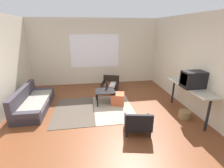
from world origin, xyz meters
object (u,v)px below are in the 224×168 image
at_px(coffee_table, 105,93).
at_px(glass_bottle, 107,85).
at_px(ottoman_orange, 118,99).
at_px(clay_vase, 183,78).
at_px(armchair_striped_foreground, 138,123).
at_px(couch, 33,103).
at_px(wicker_basket, 184,114).
at_px(armchair_by_window, 110,83).
at_px(console_shelf, 190,89).
at_px(crt_television, 193,79).

height_order(coffee_table, glass_bottle, glass_bottle).
relative_size(ottoman_orange, clay_vase, 1.29).
bearing_deg(clay_vase, armchair_striped_foreground, -148.75).
height_order(couch, wicker_basket, couch).
bearing_deg(coffee_table, armchair_by_window, 73.73).
distance_m(coffee_table, glass_bottle, 0.27).
distance_m(console_shelf, clay_vase, 0.42).
bearing_deg(glass_bottle, coffee_table, -115.47).
height_order(ottoman_orange, console_shelf, console_shelf).
xyz_separation_m(coffee_table, clay_vase, (2.16, -0.76, 0.62)).
height_order(console_shelf, glass_bottle, console_shelf).
bearing_deg(ottoman_orange, armchair_by_window, 91.41).
bearing_deg(clay_vase, couch, 171.54).
bearing_deg(clay_vase, armchair_by_window, 132.63).
relative_size(crt_television, wicker_basket, 1.87).
bearing_deg(ottoman_orange, glass_bottle, 133.12).
height_order(coffee_table, crt_television, crt_television).
bearing_deg(armchair_striped_foreground, coffee_table, 107.80).
xyz_separation_m(armchair_by_window, armchair_striped_foreground, (0.20, -2.93, 0.02)).
distance_m(couch, armchair_striped_foreground, 3.18).
xyz_separation_m(armchair_striped_foreground, console_shelf, (1.60, 0.61, 0.50)).
xyz_separation_m(coffee_table, armchair_by_window, (0.35, 1.21, -0.11)).
distance_m(ottoman_orange, clay_vase, 2.03).
xyz_separation_m(couch, console_shelf, (4.34, -1.01, 0.55)).
xyz_separation_m(clay_vase, wicker_basket, (-0.16, -0.54, -0.86)).
bearing_deg(console_shelf, coffee_table, 152.59).
height_order(armchair_striped_foreground, crt_television, crt_television).
bearing_deg(coffee_table, armchair_striped_foreground, -72.20).
xyz_separation_m(armchair_striped_foreground, crt_television, (1.60, 0.52, 0.80)).
relative_size(armchair_by_window, glass_bottle, 2.82).
bearing_deg(wicker_basket, coffee_table, 147.07).
distance_m(armchair_striped_foreground, glass_bottle, 1.98).
distance_m(coffee_table, ottoman_orange, 0.45).
xyz_separation_m(coffee_table, wicker_basket, (2.00, -1.29, -0.24)).
bearing_deg(armchair_by_window, crt_television, -53.27).
xyz_separation_m(glass_bottle, wicker_basket, (1.92, -1.46, -0.44)).
xyz_separation_m(console_shelf, glass_bottle, (-2.08, 1.29, -0.21)).
height_order(couch, crt_television, crt_television).
bearing_deg(armchair_striped_foreground, clay_vase, 31.25).
bearing_deg(wicker_basket, couch, 164.19).
distance_m(clay_vase, wicker_basket, 1.03).
bearing_deg(couch, ottoman_orange, -1.09).
xyz_separation_m(armchair_by_window, console_shelf, (1.81, -2.32, 0.52)).
xyz_separation_m(ottoman_orange, clay_vase, (1.77, -0.60, 0.79)).
bearing_deg(crt_television, coffee_table, 150.68).
height_order(armchair_striped_foreground, wicker_basket, armchair_striped_foreground).
relative_size(couch, clay_vase, 6.10).
distance_m(armchair_striped_foreground, console_shelf, 1.79).
xyz_separation_m(ottoman_orange, console_shelf, (1.77, -0.96, 0.58)).
bearing_deg(clay_vase, coffee_table, 160.69).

